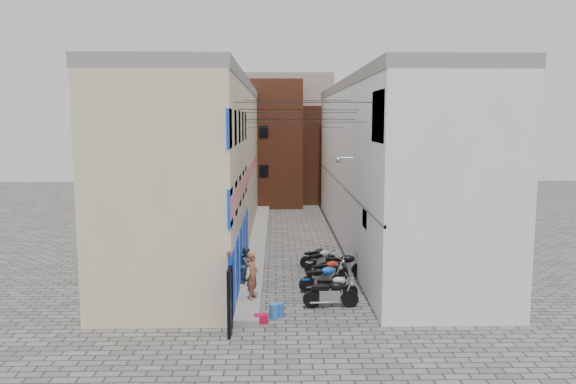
{
  "coord_description": "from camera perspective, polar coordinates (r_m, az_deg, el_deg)",
  "views": [
    {
      "loc": [
        -0.99,
        -17.97,
        6.88
      ],
      "look_at": [
        -0.4,
        12.22,
        3.0
      ],
      "focal_mm": 35.0,
      "sensor_mm": 36.0,
      "label": 1
    }
  ],
  "objects": [
    {
      "name": "motorcycle_e",
      "position": [
        24.88,
        5.57,
        -7.27
      ],
      "size": [
        2.2,
        0.84,
        1.25
      ],
      "primitive_type": null,
      "rotation": [
        0.0,
        0.0,
        -1.64
      ],
      "color": "black",
      "rests_on": "ground"
    },
    {
      "name": "building_right",
      "position": [
        31.63,
        9.8,
        2.91
      ],
      "size": [
        5.94,
        26.0,
        9.0
      ],
      "color": "silver",
      "rests_on": "ground"
    },
    {
      "name": "overhead_wires",
      "position": [
        25.64,
        1.09,
        7.87
      ],
      "size": [
        5.8,
        13.02,
        1.32
      ],
      "color": "black",
      "rests_on": "ground"
    },
    {
      "name": "motorcycle_f",
      "position": [
        25.86,
        3.41,
        -6.78
      ],
      "size": [
        1.95,
        1.81,
        1.17
      ],
      "primitive_type": null,
      "rotation": [
        0.0,
        0.0,
        -0.86
      ],
      "color": "#99999D",
      "rests_on": "ground"
    },
    {
      "name": "building_far_brick_right",
      "position": [
        48.22,
        3.63,
        3.88
      ],
      "size": [
        5.0,
        6.0,
        8.0
      ],
      "primitive_type": "cube",
      "color": "brown",
      "rests_on": "ground"
    },
    {
      "name": "building_far_brick_left",
      "position": [
        46.02,
        -2.39,
        4.97
      ],
      "size": [
        6.0,
        6.0,
        10.0
      ],
      "primitive_type": "cube",
      "color": "brown",
      "rests_on": "ground"
    },
    {
      "name": "ground",
      "position": [
        19.27,
        1.94,
        -13.6
      ],
      "size": [
        90.0,
        90.0,
        0.0
      ],
      "primitive_type": "plane",
      "color": "#524F4D",
      "rests_on": "ground"
    },
    {
      "name": "motorcycle_b",
      "position": [
        21.99,
        4.68,
        -9.45
      ],
      "size": [
        1.87,
        0.61,
        1.08
      ],
      "primitive_type": null,
      "rotation": [
        0.0,
        0.0,
        -1.56
      ],
      "color": "#AAAAAF",
      "rests_on": "ground"
    },
    {
      "name": "motorcycle_g",
      "position": [
        26.74,
        2.89,
        -6.48
      ],
      "size": [
        1.8,
        1.31,
        1.01
      ],
      "primitive_type": null,
      "rotation": [
        0.0,
        0.0,
        -1.08
      ],
      "color": "black",
      "rests_on": "ground"
    },
    {
      "name": "motorcycle_c",
      "position": [
        23.01,
        3.59,
        -8.55
      ],
      "size": [
        2.15,
        1.26,
        1.18
      ],
      "primitive_type": null,
      "rotation": [
        0.0,
        0.0,
        -1.25
      ],
      "color": "blue",
      "rests_on": "ground"
    },
    {
      "name": "building_far_concrete",
      "position": [
        52.0,
        -0.03,
        5.8
      ],
      "size": [
        8.0,
        5.0,
        11.0
      ],
      "primitive_type": "cube",
      "color": "gray",
      "rests_on": "ground"
    },
    {
      "name": "plinth",
      "position": [
        31.72,
        -3.03,
        -4.99
      ],
      "size": [
        0.9,
        26.0,
        0.25
      ],
      "primitive_type": "cube",
      "color": "gray",
      "rests_on": "ground"
    },
    {
      "name": "motorcycle_a",
      "position": [
        21.02,
        4.38,
        -10.09
      ],
      "size": [
        2.09,
        0.73,
        1.19
      ],
      "primitive_type": null,
      "rotation": [
        0.0,
        0.0,
        -1.53
      ],
      "color": "black",
      "rests_on": "ground"
    },
    {
      "name": "red_crate",
      "position": [
        19.67,
        -2.76,
        -12.72
      ],
      "size": [
        0.51,
        0.42,
        0.28
      ],
      "primitive_type": "cube",
      "rotation": [
        0.0,
        0.0,
        0.2
      ],
      "color": "#AD0C2F",
      "rests_on": "ground"
    },
    {
      "name": "person_a",
      "position": [
        21.14,
        -3.6,
        -8.43
      ],
      "size": [
        0.56,
        0.73,
        1.79
      ],
      "primitive_type": "imported",
      "rotation": [
        0.0,
        0.0,
        1.36
      ],
      "color": "#965236",
      "rests_on": "plinth"
    },
    {
      "name": "water_jug_far",
      "position": [
        20.19,
        -0.86,
        -11.88
      ],
      "size": [
        0.38,
        0.38,
        0.48
      ],
      "primitive_type": "cylinder",
      "rotation": [
        0.0,
        0.0,
        0.28
      ],
      "color": "blue",
      "rests_on": "ground"
    },
    {
      "name": "person_b",
      "position": [
        23.25,
        -4.21,
        -7.39
      ],
      "size": [
        0.73,
        0.84,
        1.46
      ],
      "primitive_type": "imported",
      "rotation": [
        0.0,
        0.0,
        1.29
      ],
      "color": "#394455",
      "rests_on": "plinth"
    },
    {
      "name": "water_jug_near",
      "position": [
        20.0,
        -1.44,
        -12.02
      ],
      "size": [
        0.4,
        0.4,
        0.51
      ],
      "primitive_type": "cylinder",
      "rotation": [
        0.0,
        0.0,
        -0.23
      ],
      "color": "blue",
      "rests_on": "ground"
    },
    {
      "name": "building_left",
      "position": [
        31.27,
        -8.47,
        2.87
      ],
      "size": [
        5.1,
        27.0,
        9.0
      ],
      "color": "beige",
      "rests_on": "ground"
    },
    {
      "name": "far_shopfront",
      "position": [
        43.56,
        0.19,
        -0.17
      ],
      "size": [
        2.0,
        0.3,
        2.4
      ],
      "primitive_type": "cube",
      "color": "black",
      "rests_on": "ground"
    },
    {
      "name": "motorcycle_d",
      "position": [
        24.08,
        4.05,
        -7.89
      ],
      "size": [
        2.06,
        1.29,
        1.14
      ],
      "primitive_type": null,
      "rotation": [
        0.0,
        0.0,
        -1.2
      ],
      "color": "#A61A0B",
      "rests_on": "ground"
    }
  ]
}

